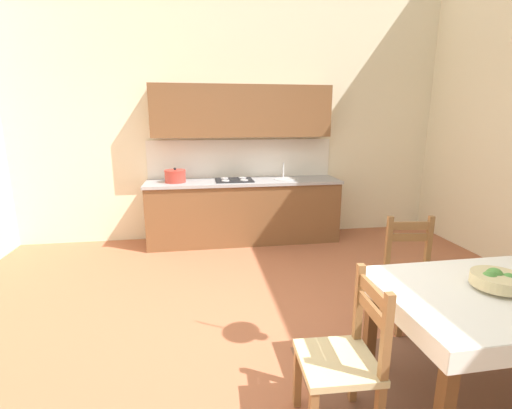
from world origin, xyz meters
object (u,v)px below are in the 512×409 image
Objects in this scene: dining_chair_tv_side at (344,359)px; fruit_bowl at (497,280)px; dining_table at (490,311)px; dining_chair_kitchen_side at (413,275)px; kitchen_cabinetry at (243,183)px.

fruit_bowl is (0.98, 0.08, 0.37)m from dining_chair_tv_side.
dining_chair_tv_side is at bearing -176.14° from dining_table.
dining_table is 0.19m from fruit_bowl.
dining_chair_kitchen_side and dining_chair_tv_side have the same top height.
fruit_bowl is at bearing -92.86° from dining_chair_kitchen_side.
kitchen_cabinetry is at bearing 108.70° from fruit_bowl.
dining_table is 0.96m from dining_chair_tv_side.
kitchen_cabinetry is 2.09× the size of dining_table.
dining_chair_tv_side is (-0.94, -0.06, -0.18)m from dining_table.
kitchen_cabinetry reaches higher than dining_chair_kitchen_side.
kitchen_cabinetry is 3.53m from dining_table.
kitchen_cabinetry reaches higher than fruit_bowl.
dining_chair_tv_side is (0.15, -3.41, -0.41)m from kitchen_cabinetry.
dining_table is at bearing -153.47° from fruit_bowl.
kitchen_cabinetry reaches higher than dining_chair_tv_side.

